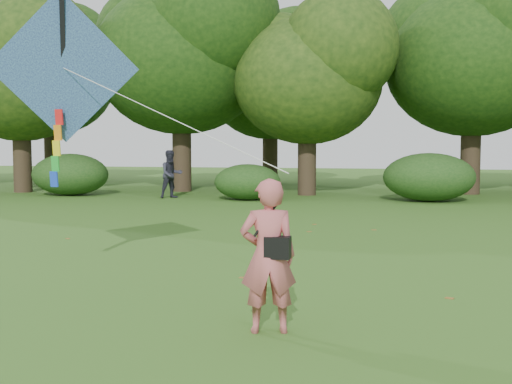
# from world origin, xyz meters

# --- Properties ---
(ground) EXTENTS (100.00, 100.00, 0.00)m
(ground) POSITION_xyz_m (0.00, 0.00, 0.00)
(ground) COLOR #265114
(ground) RESTS_ON ground
(man_kite_flyer) EXTENTS (0.76, 0.60, 1.84)m
(man_kite_flyer) POSITION_xyz_m (0.07, -0.26, 0.92)
(man_kite_flyer) COLOR #C05A5D
(man_kite_flyer) RESTS_ON ground
(bystander_left) EXTENTS (1.21, 1.18, 1.96)m
(bystander_left) POSITION_xyz_m (-7.25, 17.32, 0.98)
(bystander_left) COLOR #282835
(bystander_left) RESTS_ON ground
(crossbody_bag) EXTENTS (0.43, 0.20, 0.72)m
(crossbody_bag) POSITION_xyz_m (0.19, -0.29, 1.04)
(crossbody_bag) COLOR black
(crossbody_bag) RESTS_ON ground
(flying_kite) EXTENTS (5.38, 2.88, 3.21)m
(flying_kite) POSITION_xyz_m (-3.84, 2.21, 3.45)
(flying_kite) COLOR #276CAC
(flying_kite) RESTS_ON ground
(tree_line) EXTENTS (54.70, 15.30, 9.48)m
(tree_line) POSITION_xyz_m (1.67, 22.88, 5.60)
(tree_line) COLOR #3A2D1E
(tree_line) RESTS_ON ground
(shrub_band) EXTENTS (39.15, 3.22, 1.88)m
(shrub_band) POSITION_xyz_m (-0.72, 17.60, 0.86)
(shrub_band) COLOR #264919
(shrub_band) RESTS_ON ground
(fallen_leaves) EXTENTS (8.42, 13.73, 0.01)m
(fallen_leaves) POSITION_xyz_m (-2.03, 4.93, 0.01)
(fallen_leaves) COLOR brown
(fallen_leaves) RESTS_ON ground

